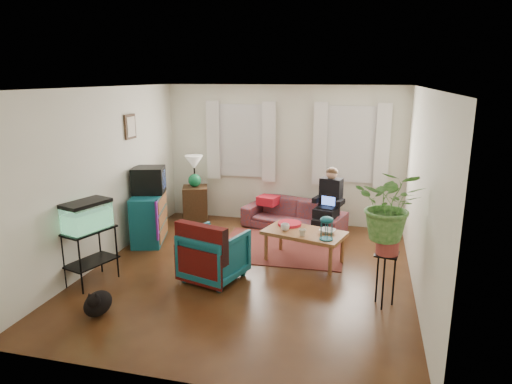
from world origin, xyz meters
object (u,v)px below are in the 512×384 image
(side_table, at_px, (195,204))
(dresser, at_px, (149,218))
(armchair, at_px, (214,252))
(coffee_table, at_px, (304,247))
(plant_stand, at_px, (385,280))
(sofa, at_px, (294,210))
(aquarium_stand, at_px, (91,256))

(side_table, height_order, dresser, dresser)
(armchair, height_order, coffee_table, armchair)
(armchair, distance_m, plant_stand, 2.28)
(dresser, distance_m, armchair, 1.95)
(sofa, relative_size, armchair, 2.40)
(aquarium_stand, bearing_deg, dresser, 106.98)
(side_table, bearing_deg, sofa, -2.44)
(plant_stand, bearing_deg, coffee_table, 135.80)
(dresser, bearing_deg, aquarium_stand, -106.59)
(coffee_table, bearing_deg, armchair, -125.96)
(side_table, xyz_separation_m, aquarium_stand, (-0.35, -2.96, 0.04))
(side_table, height_order, armchair, armchair)
(sofa, height_order, armchair, armchair)
(side_table, distance_m, armchair, 2.73)
(side_table, bearing_deg, armchair, -63.22)
(aquarium_stand, bearing_deg, armchair, 35.65)
(side_table, xyz_separation_m, dresser, (-0.34, -1.28, 0.08))
(side_table, xyz_separation_m, armchair, (1.23, -2.44, 0.05))
(sofa, xyz_separation_m, armchair, (-0.72, -2.36, 0.02))
(aquarium_stand, distance_m, armchair, 1.67)
(armchair, bearing_deg, aquarium_stand, 35.06)
(aquarium_stand, relative_size, coffee_table, 0.64)
(coffee_table, bearing_deg, dresser, -169.91)
(coffee_table, relative_size, plant_stand, 1.73)
(dresser, bearing_deg, side_table, 58.91)
(aquarium_stand, distance_m, plant_stand, 3.86)
(sofa, bearing_deg, dresser, -136.36)
(sofa, bearing_deg, aquarium_stand, -112.64)
(sofa, height_order, plant_stand, sofa)
(side_table, relative_size, coffee_table, 0.57)
(armchair, xyz_separation_m, coffee_table, (1.12, 0.88, -0.14))
(aquarium_stand, bearing_deg, coffee_table, 44.77)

